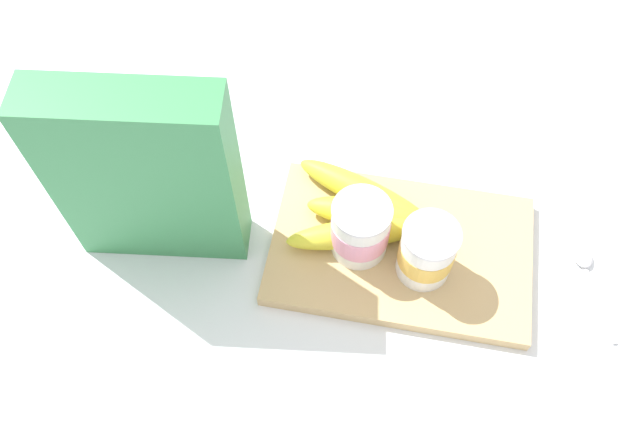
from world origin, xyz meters
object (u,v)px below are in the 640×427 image
object	(u,v)px
banana_bunch	(364,213)
cutting_board	(401,250)
yogurt_cup_front	(427,252)
spoon	(589,275)
cereal_box	(147,177)
yogurt_cup_back	(360,229)

from	to	relation	value
banana_bunch	cutting_board	bearing A→B (deg)	150.52
yogurt_cup_front	cutting_board	bearing A→B (deg)	-41.01
banana_bunch	spoon	size ratio (longest dim) A/B	1.44
cutting_board	banana_bunch	distance (m)	0.07
cutting_board	yogurt_cup_front	size ratio (longest dim) A/B	3.71
spoon	banana_bunch	bearing A→B (deg)	-4.00
yogurt_cup_front	cereal_box	bearing A→B (deg)	0.50
cereal_box	yogurt_cup_front	xyz separation A→B (m)	(-0.32, -0.00, -0.07)
spoon	cereal_box	bearing A→B (deg)	3.98
yogurt_cup_back	spoon	xyz separation A→B (m)	(-0.29, -0.02, -0.06)
banana_bunch	cereal_box	bearing A→B (deg)	13.19
yogurt_cup_back	banana_bunch	xyz separation A→B (m)	(-0.00, -0.04, -0.02)
cutting_board	banana_bunch	bearing A→B (deg)	-29.48
yogurt_cup_back	spoon	world-z (taller)	yogurt_cup_back
cereal_box	spoon	distance (m)	0.54
yogurt_cup_front	spoon	bearing A→B (deg)	-170.65
cereal_box	banana_bunch	world-z (taller)	cereal_box
yogurt_cup_front	banana_bunch	xyz separation A→B (m)	(0.08, -0.05, -0.03)
banana_bunch	spoon	bearing A→B (deg)	176.00
yogurt_cup_back	spoon	size ratio (longest dim) A/B	0.66
cereal_box	spoon	bearing A→B (deg)	176.70
banana_bunch	yogurt_cup_back	bearing A→B (deg)	88.86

